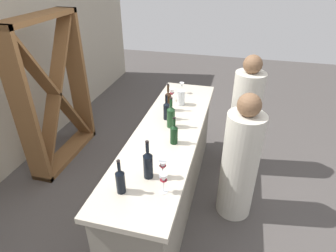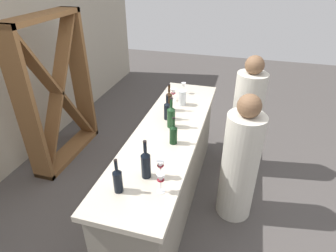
{
  "view_description": "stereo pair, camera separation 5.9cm",
  "coord_description": "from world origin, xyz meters",
  "px_view_note": "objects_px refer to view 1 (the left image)",
  "views": [
    {
      "loc": [
        -2.37,
        -0.61,
        2.45
      ],
      "look_at": [
        0.0,
        0.0,
        1.01
      ],
      "focal_mm": 30.11,
      "sensor_mm": 36.0,
      "label": 1
    },
    {
      "loc": [
        -2.35,
        -0.67,
        2.45
      ],
      "look_at": [
        0.0,
        0.0,
        1.01
      ],
      "focal_mm": 30.11,
      "sensor_mm": 36.0,
      "label": 2
    }
  ],
  "objects_px": {
    "wine_glass_near_left": "(164,180)",
    "wine_glass_near_center": "(163,166)",
    "person_center_guest": "(244,120)",
    "wine_rack": "(54,94)",
    "person_left_guest": "(240,163)",
    "wine_bottle_center_dark_green": "(174,134)",
    "water_pitcher": "(181,98)",
    "wine_bottle_second_right_olive_green": "(171,116)",
    "wine_bottle_rightmost_near_black": "(167,110)",
    "wine_glass_near_right": "(182,86)",
    "wine_bottle_far_right_amber_brown": "(168,100)",
    "wine_bottle_leftmost_near_black": "(120,180)",
    "wine_bottle_second_left_near_black": "(148,164)",
    "wine_glass_far_left": "(172,93)"
  },
  "relations": [
    {
      "from": "wine_bottle_rightmost_near_black",
      "to": "wine_bottle_far_right_amber_brown",
      "type": "height_order",
      "value": "wine_bottle_far_right_amber_brown"
    },
    {
      "from": "wine_bottle_leftmost_near_black",
      "to": "wine_glass_near_left",
      "type": "xyz_separation_m",
      "value": [
        0.08,
        -0.31,
        0.01
      ]
    },
    {
      "from": "wine_bottle_second_right_olive_green",
      "to": "wine_bottle_rightmost_near_black",
      "type": "bearing_deg",
      "value": 29.85
    },
    {
      "from": "wine_bottle_rightmost_near_black",
      "to": "wine_glass_near_center",
      "type": "relative_size",
      "value": 1.78
    },
    {
      "from": "wine_bottle_leftmost_near_black",
      "to": "wine_glass_near_left",
      "type": "bearing_deg",
      "value": -75.87
    },
    {
      "from": "wine_bottle_far_right_amber_brown",
      "to": "wine_glass_far_left",
      "type": "relative_size",
      "value": 2.06
    },
    {
      "from": "wine_bottle_center_dark_green",
      "to": "wine_glass_near_center",
      "type": "distance_m",
      "value": 0.5
    },
    {
      "from": "wine_bottle_rightmost_near_black",
      "to": "wine_glass_far_left",
      "type": "distance_m",
      "value": 0.47
    },
    {
      "from": "wine_bottle_far_right_amber_brown",
      "to": "water_pitcher",
      "type": "bearing_deg",
      "value": -32.44
    },
    {
      "from": "wine_bottle_leftmost_near_black",
      "to": "wine_glass_far_left",
      "type": "height_order",
      "value": "wine_bottle_leftmost_near_black"
    },
    {
      "from": "wine_glass_near_center",
      "to": "wine_bottle_second_right_olive_green",
      "type": "bearing_deg",
      "value": 9.38
    },
    {
      "from": "wine_glass_near_left",
      "to": "wine_glass_near_center",
      "type": "bearing_deg",
      "value": 17.65
    },
    {
      "from": "wine_rack",
      "to": "person_center_guest",
      "type": "distance_m",
      "value": 2.46
    },
    {
      "from": "wine_bottle_center_dark_green",
      "to": "wine_bottle_far_right_amber_brown",
      "type": "xyz_separation_m",
      "value": [
        0.64,
        0.22,
        0.02
      ]
    },
    {
      "from": "wine_rack",
      "to": "wine_glass_far_left",
      "type": "relative_size",
      "value": 12.4
    },
    {
      "from": "wine_bottle_far_right_amber_brown",
      "to": "wine_glass_near_center",
      "type": "xyz_separation_m",
      "value": [
        -1.14,
        -0.25,
        -0.01
      ]
    },
    {
      "from": "wine_glass_near_left",
      "to": "person_left_guest",
      "type": "xyz_separation_m",
      "value": [
        0.9,
        -0.56,
        -0.43
      ]
    },
    {
      "from": "person_center_guest",
      "to": "wine_bottle_second_left_near_black",
      "type": "bearing_deg",
      "value": 57.85
    },
    {
      "from": "water_pitcher",
      "to": "wine_bottle_leftmost_near_black",
      "type": "bearing_deg",
      "value": 175.63
    },
    {
      "from": "wine_glass_near_left",
      "to": "person_left_guest",
      "type": "distance_m",
      "value": 1.15
    },
    {
      "from": "wine_bottle_far_right_amber_brown",
      "to": "person_left_guest",
      "type": "distance_m",
      "value": 1.04
    },
    {
      "from": "wine_rack",
      "to": "person_left_guest",
      "type": "bearing_deg",
      "value": -100.88
    },
    {
      "from": "wine_bottle_second_left_near_black",
      "to": "person_center_guest",
      "type": "xyz_separation_m",
      "value": [
        1.59,
        -0.74,
        -0.38
      ]
    },
    {
      "from": "wine_bottle_second_right_olive_green",
      "to": "water_pitcher",
      "type": "distance_m",
      "value": 0.54
    },
    {
      "from": "wine_bottle_center_dark_green",
      "to": "wine_glass_far_left",
      "type": "height_order",
      "value": "wine_bottle_center_dark_green"
    },
    {
      "from": "wine_bottle_second_left_near_black",
      "to": "water_pitcher",
      "type": "distance_m",
      "value": 1.35
    },
    {
      "from": "wine_bottle_center_dark_green",
      "to": "water_pitcher",
      "type": "distance_m",
      "value": 0.83
    },
    {
      "from": "wine_bottle_rightmost_near_black",
      "to": "wine_bottle_second_right_olive_green",
      "type": "bearing_deg",
      "value": -150.15
    },
    {
      "from": "wine_bottle_second_right_olive_green",
      "to": "wine_glass_near_left",
      "type": "xyz_separation_m",
      "value": [
        -0.94,
        -0.18,
        -0.01
      ]
    },
    {
      "from": "wine_rack",
      "to": "water_pitcher",
      "type": "bearing_deg",
      "value": -86.1
    },
    {
      "from": "wine_bottle_rightmost_near_black",
      "to": "person_left_guest",
      "type": "bearing_deg",
      "value": -102.82
    },
    {
      "from": "person_center_guest",
      "to": "wine_bottle_center_dark_green",
      "type": "bearing_deg",
      "value": 51.26
    },
    {
      "from": "person_center_guest",
      "to": "wine_rack",
      "type": "bearing_deg",
      "value": 1.15
    },
    {
      "from": "wine_bottle_second_left_near_black",
      "to": "wine_bottle_rightmost_near_black",
      "type": "height_order",
      "value": "wine_bottle_second_left_near_black"
    },
    {
      "from": "wine_bottle_leftmost_near_black",
      "to": "wine_bottle_rightmost_near_black",
      "type": "height_order",
      "value": "wine_bottle_leftmost_near_black"
    },
    {
      "from": "wine_rack",
      "to": "wine_glass_near_right",
      "type": "distance_m",
      "value": 1.65
    },
    {
      "from": "wine_bottle_far_right_amber_brown",
      "to": "wine_glass_near_right",
      "type": "height_order",
      "value": "wine_bottle_far_right_amber_brown"
    },
    {
      "from": "wine_bottle_center_dark_green",
      "to": "wine_bottle_rightmost_near_black",
      "type": "distance_m",
      "value": 0.48
    },
    {
      "from": "wine_bottle_far_right_amber_brown",
      "to": "water_pitcher",
      "type": "xyz_separation_m",
      "value": [
        0.18,
        -0.11,
        -0.03
      ]
    },
    {
      "from": "wine_bottle_second_right_olive_green",
      "to": "person_left_guest",
      "type": "height_order",
      "value": "person_left_guest"
    },
    {
      "from": "wine_bottle_second_left_near_black",
      "to": "water_pitcher",
      "type": "bearing_deg",
      "value": 1.04
    },
    {
      "from": "wine_glass_near_center",
      "to": "person_center_guest",
      "type": "xyz_separation_m",
      "value": [
        1.56,
        -0.63,
        -0.36
      ]
    },
    {
      "from": "wine_glass_near_right",
      "to": "wine_glass_near_center",
      "type": "bearing_deg",
      "value": -173.02
    },
    {
      "from": "wine_bottle_second_right_olive_green",
      "to": "wine_bottle_rightmost_near_black",
      "type": "height_order",
      "value": "wine_bottle_second_right_olive_green"
    },
    {
      "from": "wine_glass_far_left",
      "to": "person_left_guest",
      "type": "distance_m",
      "value": 1.18
    },
    {
      "from": "wine_bottle_second_right_olive_green",
      "to": "person_left_guest",
      "type": "relative_size",
      "value": 0.23
    },
    {
      "from": "wine_bottle_second_left_near_black",
      "to": "wine_bottle_far_right_amber_brown",
      "type": "bearing_deg",
      "value": 6.82
    },
    {
      "from": "person_center_guest",
      "to": "wine_bottle_rightmost_near_black",
      "type": "bearing_deg",
      "value": 29.53
    },
    {
      "from": "wine_glass_near_left",
      "to": "wine_bottle_second_left_near_black",
      "type": "bearing_deg",
      "value": 50.37
    },
    {
      "from": "wine_bottle_second_right_olive_green",
      "to": "wine_glass_near_right",
      "type": "xyz_separation_m",
      "value": [
        0.87,
        0.07,
        -0.02
      ]
    }
  ]
}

